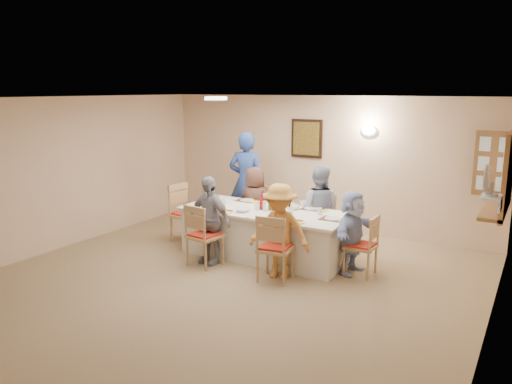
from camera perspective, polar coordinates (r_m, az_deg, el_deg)
The scene contains 49 objects.
ground at distance 6.80m, azimuth -4.57°, elevation -10.97°, with size 7.00×7.00×0.00m, color #846F4E.
room_walls at distance 6.38m, azimuth -4.79°, elevation 1.69°, with size 7.00×7.00×7.00m.
wall_picture at distance 9.49m, azimuth 5.80°, elevation 6.10°, with size 0.62×0.05×0.72m.
wall_sconce at distance 9.02m, azimuth 12.75°, elevation 6.86°, with size 0.26×0.09×0.18m, color white.
ceiling_light at distance 8.08m, azimuth -4.63°, elevation 10.62°, with size 0.36×0.36×0.05m, color white.
serving_hatch at distance 7.63m, azimuth 26.90°, elevation 2.00°, with size 0.06×1.50×1.15m, color brown.
hatch_sill at distance 7.73m, azimuth 25.65°, elevation -1.74°, with size 0.30×1.50×0.05m, color brown.
shutter_door at distance 8.40m, azimuth 25.48°, elevation 2.91°, with size 0.55×0.04×1.00m, color brown.
fan_shelf at distance 6.32m, azimuth 25.28°, elevation -0.54°, with size 0.22×0.36×0.03m, color white.
desk_fan at distance 6.30m, azimuth 25.12°, elevation 0.82°, with size 0.30×0.30×0.28m, color #A5A5A8, non-canonical shape.
dining_table at distance 7.90m, azimuth 1.11°, elevation -4.76°, with size 2.66×1.12×0.76m, color white.
chair_back_left at distance 8.83m, azimuth 0.24°, elevation -2.42°, with size 0.44×0.44×0.92m, color tan, non-canonical shape.
chair_back_right at distance 8.32m, azimuth 7.43°, elevation -3.52°, with size 0.43×0.43×0.89m, color tan, non-canonical shape.
chair_front_left at distance 7.54m, azimuth -5.88°, elevation -4.85°, with size 0.46×0.46×0.96m, color tan, non-canonical shape.
chair_front_right at distance 6.92m, azimuth 2.23°, elevation -6.29°, with size 0.46×0.46×0.96m, color tan, non-canonical shape.
chair_left_end at distance 8.70m, azimuth -7.85°, elevation -2.44°, with size 0.49×0.49×1.02m, color tan, non-canonical shape.
chair_right_end at distance 7.29m, azimuth 11.88°, elevation -5.93°, with size 0.42×0.42×0.88m, color tan, non-canonical shape.
diner_back_left at distance 8.69m, azimuth -0.15°, elevation -1.36°, with size 0.65×0.43×1.31m, color #53332A.
diner_back_right at distance 8.15m, azimuth 7.15°, elevation -1.93°, with size 0.78×0.66×1.42m, color #959CBE.
diner_front_left at distance 7.58m, azimuth -5.37°, elevation -3.22°, with size 0.82×0.42×1.35m, color #918F9C.
diner_front_right at distance 6.97m, azimuth 2.71°, elevation -4.51°, with size 0.94×0.63×1.35m, color gold.
diner_right_end at distance 7.28m, azimuth 10.96°, elevation -4.55°, with size 0.51×1.17×1.22m, color #A9BDEF.
caregiver at distance 9.25m, azimuth -1.08°, elevation 1.18°, with size 0.77×0.60×1.85m, color #2A4696.
placemat_fl at distance 7.76m, azimuth -4.27°, elevation -2.16°, with size 0.37×0.28×0.01m, color #472B19.
plate_fl at distance 7.76m, azimuth -4.27°, elevation -2.09°, with size 0.24×0.24×0.01m, color white.
napkin_fl at distance 7.62m, azimuth -3.37°, elevation -2.35°, with size 0.13×0.13×0.01m, color yellow.
placemat_fr at distance 7.17m, azimuth 3.68°, elevation -3.32°, with size 0.37×0.28×0.01m, color #472B19.
plate_fr at distance 7.16m, azimuth 3.68°, elevation -3.24°, with size 0.25×0.25×0.02m, color white.
napkin_fr at distance 7.05m, azimuth 4.81°, elevation -3.54°, with size 0.15×0.15×0.01m, color yellow.
placemat_bl at distance 8.45m, azimuth -1.05°, elevation -0.98°, with size 0.36×0.27×0.01m, color #472B19.
plate_bl at distance 8.44m, azimuth -1.05°, elevation -0.91°, with size 0.23×0.23×0.01m, color white.
napkin_bl at distance 8.31m, azimuth -0.16°, elevation -1.14°, with size 0.14×0.14×0.01m, color yellow.
placemat_br at distance 7.91m, azimuth 6.41°, elevation -1.94°, with size 0.34×0.25×0.01m, color #472B19.
plate_br at distance 7.90m, azimuth 6.41°, elevation -1.87°, with size 0.24×0.24×0.02m, color white.
napkin_br at distance 7.79m, azimuth 7.47°, elevation -2.12°, with size 0.13×0.13×0.01m, color yellow.
placemat_le at distance 8.37m, azimuth -5.47°, elevation -1.14°, with size 0.33×0.24×0.01m, color #472B19.
plate_le at distance 8.37m, azimuth -5.47°, elevation -1.08°, with size 0.24×0.24×0.02m, color white.
napkin_le at distance 8.23m, azimuth -4.65°, elevation -1.31°, with size 0.15×0.15×0.01m, color yellow.
placemat_re at distance 7.34m, azimuth 8.79°, elevation -3.08°, with size 0.37×0.27×0.01m, color #472B19.
plate_re at distance 7.33m, azimuth 8.80°, elevation -3.01°, with size 0.25×0.25×0.02m, color white.
napkin_re at distance 7.23m, azimuth 9.98°, elevation -3.29°, with size 0.13×0.13×0.01m, color yellow.
teacup_a at distance 7.96m, azimuth -4.83°, elevation -1.53°, with size 0.14×0.14×0.08m, color white.
teacup_b at distance 8.10m, azimuth 5.52°, elevation -1.30°, with size 0.10×0.10×0.09m, color white.
bowl_a at distance 7.68m, azimuth -1.52°, elevation -2.09°, with size 0.27×0.27×0.05m, color white.
bowl_b at distance 7.87m, azimuth 4.25°, elevation -1.75°, with size 0.26×0.26×0.06m, color white.
condiment_ketchup at distance 7.82m, azimuth 0.72°, elevation -1.11°, with size 0.10×0.10×0.25m, color #9F0D14.
condiment_brown at distance 7.80m, azimuth 1.92°, elevation -1.23°, with size 0.12×0.12×0.23m, color brown.
condiment_malt at distance 7.71m, azimuth 2.10°, elevation -1.62°, with size 0.15×0.15×0.16m, color brown.
drinking_glass at distance 7.90m, azimuth 0.35°, elevation -1.48°, with size 0.06×0.06×0.10m, color silver.
Camera 1 is at (3.61, -5.14, 2.62)m, focal length 35.00 mm.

